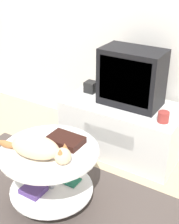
# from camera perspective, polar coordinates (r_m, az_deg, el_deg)

# --- Properties ---
(ground_plane) EXTENTS (12.00, 12.00, 0.00)m
(ground_plane) POSITION_cam_1_polar(r_m,az_deg,el_deg) (2.50, -7.46, -16.10)
(ground_plane) COLOR tan
(wall_back) EXTENTS (8.00, 0.05, 2.60)m
(wall_back) POSITION_cam_1_polar(r_m,az_deg,el_deg) (2.95, 7.74, 19.27)
(wall_back) COLOR silver
(wall_back) RESTS_ON ground_plane
(rug) EXTENTS (2.02, 1.08, 0.02)m
(rug) POSITION_cam_1_polar(r_m,az_deg,el_deg) (2.49, -7.48, -15.94)
(rug) COLOR #4C423D
(rug) RESTS_ON ground_plane
(tv_stand) EXTENTS (1.07, 0.56, 0.49)m
(tv_stand) POSITION_cam_1_polar(r_m,az_deg,el_deg) (2.92, 6.01, -2.80)
(tv_stand) COLOR silver
(tv_stand) RESTS_ON ground_plane
(tv) EXTENTS (0.53, 0.32, 0.50)m
(tv) POSITION_cam_1_polar(r_m,az_deg,el_deg) (2.72, 7.72, 6.30)
(tv) COLOR black
(tv) RESTS_ON tv_stand
(speaker) EXTENTS (0.11, 0.11, 0.11)m
(speaker) POSITION_cam_1_polar(r_m,az_deg,el_deg) (3.00, 0.23, 4.62)
(speaker) COLOR black
(speaker) RESTS_ON tv_stand
(mug) EXTENTS (0.09, 0.09, 0.09)m
(mug) POSITION_cam_1_polar(r_m,az_deg,el_deg) (2.55, 13.36, -0.88)
(mug) COLOR #99332D
(mug) RESTS_ON tv_stand
(coffee_table) EXTENTS (0.71, 0.71, 0.45)m
(coffee_table) POSITION_cam_1_polar(r_m,az_deg,el_deg) (2.32, -7.29, -10.41)
(coffee_table) COLOR #B2B2B7
(coffee_table) RESTS_ON rug
(dvd_box) EXTENTS (0.26, 0.17, 0.05)m
(dvd_box) POSITION_cam_1_polar(r_m,az_deg,el_deg) (2.27, -4.41, -5.14)
(dvd_box) COLOR black
(dvd_box) RESTS_ON coffee_table
(cat) EXTENTS (0.58, 0.24, 0.15)m
(cat) POSITION_cam_1_polar(r_m,az_deg,el_deg) (2.13, -9.44, -6.49)
(cat) COLOR beige
(cat) RESTS_ON coffee_table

